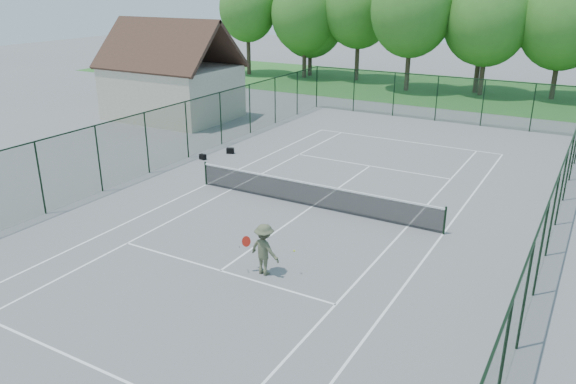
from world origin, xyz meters
name	(u,v)px	position (x,y,z in m)	size (l,w,h in m)	color
ground	(312,207)	(0.00, 0.00, 0.00)	(140.00, 140.00, 0.00)	slate
grass_far	(475,93)	(0.00, 30.00, 0.01)	(80.00, 16.00, 0.01)	#31712A
court_lines	(312,207)	(0.00, 0.00, 0.00)	(11.05, 23.85, 0.01)	white
tennis_net	(312,194)	(0.00, 0.00, 0.58)	(11.08, 0.08, 1.10)	black
fence_enclosure	(312,171)	(0.00, 0.00, 1.56)	(18.05, 36.05, 3.02)	#1B3820
utility_building	(171,72)	(-16.00, 10.00, 3.12)	(8.60, 6.27, 6.63)	beige
tree_line_far	(483,19)	(0.00, 30.00, 5.99)	(39.40, 6.40, 9.70)	#493527
sports_bag_a	(203,157)	(-8.09, 3.07, 0.14)	(0.36, 0.21, 0.28)	black
sports_bag_b	(230,151)	(-7.49, 4.71, 0.15)	(0.40, 0.24, 0.31)	black
tennis_player	(264,249)	(1.34, -5.84, 0.85)	(1.76, 0.93, 1.71)	#50553A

